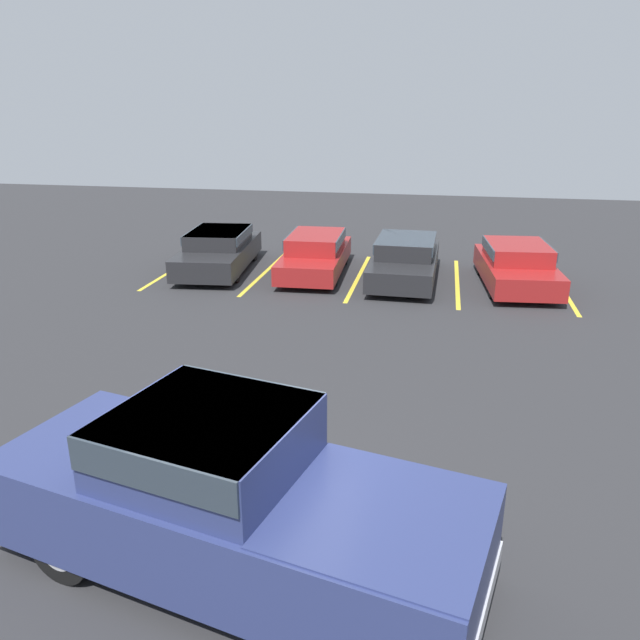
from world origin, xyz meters
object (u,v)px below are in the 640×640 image
Objects in this scene: parked_sedan_c at (405,258)px; parked_sedan_d at (517,264)px; pickup_truck at (233,498)px; parked_sedan_b at (315,253)px; parked_sedan_a at (219,249)px.

parked_sedan_d is (3.16, -0.09, -0.01)m from parked_sedan_c.
parked_sedan_c is at bearing 98.20° from pickup_truck.
parked_sedan_b is 5.93m from parked_sedan_d.
pickup_truck is at bearing -23.64° from parked_sedan_d.
parked_sedan_b is at bearing 110.50° from pickup_truck.
parked_sedan_d is (8.97, -0.12, -0.01)m from parked_sedan_a.
parked_sedan_a is 1.09× the size of parked_sedan_d.
parked_sedan_c is (2.76, -0.22, 0.02)m from parked_sedan_b.
parked_sedan_d is (5.92, -0.31, 0.01)m from parked_sedan_b.
pickup_truck is 13.25m from parked_sedan_d.
pickup_truck reaches higher than parked_sedan_c.
pickup_truck is at bearing -3.59° from parked_sedan_c.
parked_sedan_d is (4.22, 12.56, -0.29)m from pickup_truck.
parked_sedan_d is at bearing 89.53° from parked_sedan_c.
pickup_truck is 1.22× the size of parked_sedan_a.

